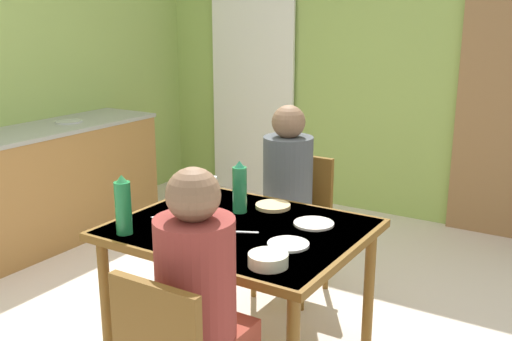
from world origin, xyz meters
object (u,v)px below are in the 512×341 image
object	(u,v)px
person_near_diner	(198,281)
serving_bowl_center	(268,260)
kitchen_counter	(44,185)
chair_far_diner	(297,216)
water_bottle_green_far	(123,206)
person_far_diner	(287,178)
dining_table	(240,240)
water_bottle_green_near	(240,188)

from	to	relation	value
person_near_diner	serving_bowl_center	distance (m)	0.38
kitchen_counter	serving_bowl_center	xyz separation A→B (m)	(2.55, -0.89, 0.30)
kitchen_counter	person_near_diner	distance (m)	2.79
chair_far_diner	serving_bowl_center	size ratio (longest dim) A/B	5.12
water_bottle_green_far	serving_bowl_center	world-z (taller)	water_bottle_green_far
water_bottle_green_far	chair_far_diner	bearing A→B (deg)	76.94
kitchen_counter	water_bottle_green_far	world-z (taller)	water_bottle_green_far
person_near_diner	person_far_diner	xyz separation A→B (m)	(-0.41, 1.41, 0.00)
dining_table	person_far_diner	distance (m)	0.73
chair_far_diner	person_far_diner	bearing A→B (deg)	90.00
dining_table	water_bottle_green_near	bearing A→B (deg)	123.68
person_far_diner	water_bottle_green_far	distance (m)	1.12
person_far_diner	water_bottle_green_near	distance (m)	0.54
serving_bowl_center	person_far_diner	bearing A→B (deg)	115.19
kitchen_counter	person_far_diner	xyz separation A→B (m)	(2.06, 0.15, 0.33)
kitchen_counter	person_near_diner	bearing A→B (deg)	-27.13
person_far_diner	serving_bowl_center	distance (m)	1.15
water_bottle_green_far	serving_bowl_center	xyz separation A→B (m)	(0.77, 0.04, -0.11)
kitchen_counter	serving_bowl_center	size ratio (longest dim) A/B	11.53
dining_table	serving_bowl_center	xyz separation A→B (m)	(0.36, -0.34, 0.10)
water_bottle_green_near	serving_bowl_center	bearing A→B (deg)	-46.91
person_near_diner	water_bottle_green_near	distance (m)	0.97
person_near_diner	person_far_diner	world-z (taller)	same
water_bottle_green_far	person_near_diner	bearing A→B (deg)	-25.36
kitchen_counter	water_bottle_green_far	size ratio (longest dim) A/B	6.73
dining_table	water_bottle_green_far	world-z (taller)	water_bottle_green_far
chair_far_diner	water_bottle_green_far	world-z (taller)	water_bottle_green_far
dining_table	chair_far_diner	world-z (taller)	chair_far_diner
water_bottle_green_near	dining_table	bearing A→B (deg)	-56.32
person_near_diner	person_far_diner	size ratio (longest dim) A/B	1.00
water_bottle_green_near	serving_bowl_center	xyz separation A→B (m)	(0.48, -0.51, -0.10)
kitchen_counter	chair_far_diner	distance (m)	2.08
dining_table	water_bottle_green_near	size ratio (longest dim) A/B	4.29
dining_table	person_near_diner	size ratio (longest dim) A/B	1.56
kitchen_counter	dining_table	world-z (taller)	kitchen_counter
person_near_diner	water_bottle_green_near	size ratio (longest dim) A/B	2.75
person_near_diner	serving_bowl_center	bearing A→B (deg)	77.08
dining_table	person_far_diner	world-z (taller)	person_far_diner
dining_table	chair_far_diner	size ratio (longest dim) A/B	1.38
person_far_diner	water_bottle_green_near	size ratio (longest dim) A/B	2.75
chair_far_diner	person_near_diner	distance (m)	1.63
chair_far_diner	water_bottle_green_near	xyz separation A→B (m)	(0.01, -0.67, 0.35)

